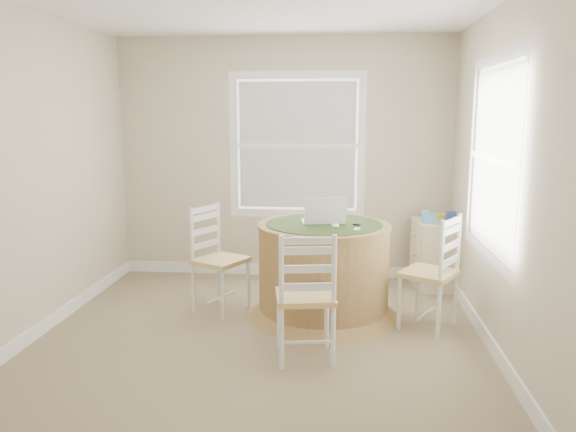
# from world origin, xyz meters

# --- Properties ---
(room) EXTENTS (3.64, 3.64, 2.64)m
(room) POSITION_xyz_m (0.17, 0.16, 1.30)
(room) COLOR #887956
(room) RESTS_ON ground
(round_table) EXTENTS (1.35, 1.35, 0.84)m
(round_table) POSITION_xyz_m (0.49, 0.57, 0.46)
(round_table) COLOR #A27F48
(round_table) RESTS_ON ground
(chair_left) EXTENTS (0.55, 0.56, 0.95)m
(chair_left) POSITION_xyz_m (-0.45, 0.61, 0.47)
(chair_left) COLOR white
(chair_left) RESTS_ON ground
(chair_near) EXTENTS (0.48, 0.46, 0.95)m
(chair_near) POSITION_xyz_m (0.39, -0.35, 0.47)
(chair_near) COLOR white
(chair_near) RESTS_ON ground
(chair_right) EXTENTS (0.56, 0.57, 0.95)m
(chair_right) POSITION_xyz_m (1.38, 0.37, 0.47)
(chair_right) COLOR white
(chair_right) RESTS_ON ground
(laptop) EXTENTS (0.42, 0.38, 0.25)m
(laptop) POSITION_xyz_m (0.48, 0.60, 0.87)
(laptop) COLOR white
(laptop) RESTS_ON round_table
(mouse) EXTENTS (0.09, 0.12, 0.04)m
(mouse) POSITION_xyz_m (0.59, 0.44, 0.85)
(mouse) COLOR white
(mouse) RESTS_ON round_table
(phone) EXTENTS (0.06, 0.10, 0.02)m
(phone) POSITION_xyz_m (0.77, 0.34, 0.84)
(phone) COLOR #B7BABF
(phone) RESTS_ON round_table
(keys) EXTENTS (0.07, 0.06, 0.02)m
(keys) POSITION_xyz_m (0.77, 0.51, 0.84)
(keys) COLOR black
(keys) RESTS_ON round_table
(corner_chest) EXTENTS (0.46, 0.58, 0.71)m
(corner_chest) POSITION_xyz_m (1.59, 1.49, 0.35)
(corner_chest) COLOR #EEEBB2
(corner_chest) RESTS_ON ground
(tissue_box) EXTENTS (0.13, 0.13, 0.10)m
(tissue_box) POSITION_xyz_m (1.52, 1.39, 0.76)
(tissue_box) COLOR #5B98D1
(tissue_box) RESTS_ON corner_chest
(box_yellow) EXTENTS (0.16, 0.12, 0.06)m
(box_yellow) POSITION_xyz_m (1.63, 1.56, 0.74)
(box_yellow) COLOR #D3C44A
(box_yellow) RESTS_ON corner_chest
(box_blue) EXTENTS (0.09, 0.09, 0.12)m
(box_blue) POSITION_xyz_m (1.72, 1.41, 0.77)
(box_blue) COLOR #304790
(box_blue) RESTS_ON corner_chest
(cup_cream) EXTENTS (0.07, 0.07, 0.09)m
(cup_cream) POSITION_xyz_m (1.52, 1.60, 0.75)
(cup_cream) COLOR beige
(cup_cream) RESTS_ON corner_chest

